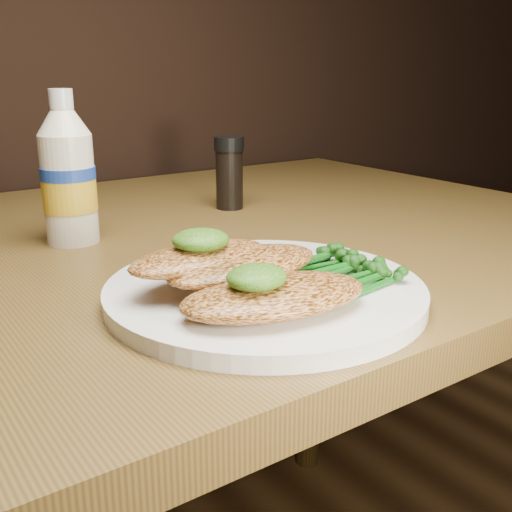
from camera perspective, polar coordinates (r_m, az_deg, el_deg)
dining_table at (r=0.94m, az=-7.83°, el=-20.84°), size 1.20×0.80×0.75m
plate at (r=0.56m, az=0.83°, el=-3.30°), size 0.29×0.29×0.01m
chicken_front at (r=0.49m, az=1.75°, el=-3.74°), size 0.17×0.11×0.03m
chicken_mid at (r=0.54m, az=-1.14°, el=-0.87°), size 0.16×0.09×0.02m
chicken_back at (r=0.54m, az=-5.26°, el=-0.17°), size 0.14×0.08×0.02m
pesto_front at (r=0.47m, az=0.05°, el=-1.98°), size 0.06×0.05×0.02m
pesto_back at (r=0.53m, az=-5.18°, el=1.50°), size 0.06×0.06×0.02m
broccolini_bundle at (r=0.56m, az=6.19°, el=-1.33°), size 0.16×0.15×0.02m
mayo_bottle at (r=0.75m, az=-17.13°, el=7.82°), size 0.07×0.07×0.18m
pepper_grinder at (r=0.90m, az=-2.49°, el=7.71°), size 0.06×0.06×0.10m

